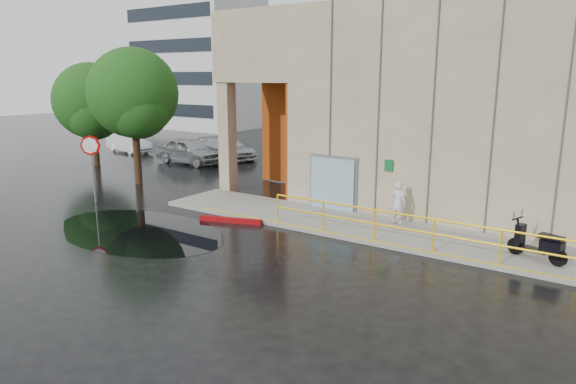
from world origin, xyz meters
name	(u,v)px	position (x,y,z in m)	size (l,w,h in m)	color
ground	(231,253)	(0.00, 0.00, 0.00)	(120.00, 120.00, 0.00)	black
sidewalk	(411,236)	(4.00, 4.50, 0.07)	(20.00, 3.00, 0.15)	gray
building	(501,103)	(5.10, 10.98, 4.21)	(20.00, 10.17, 8.00)	gray
guardrail	(403,229)	(4.25, 3.15, 0.68)	(9.56, 0.06, 1.03)	yellow
distant_building	(198,53)	(-28.00, 27.98, 7.50)	(12.00, 8.08, 15.00)	silver
person	(398,203)	(3.18, 5.31, 0.92)	(0.56, 0.37, 1.54)	silver
scooter	(539,234)	(7.90, 4.09, 0.92)	(1.77, 1.08, 1.34)	black
stop_sign	(91,154)	(-9.00, 1.63, 2.07)	(0.74, 0.51, 2.87)	slate
red_curb	(230,220)	(-2.18, 2.50, 0.09)	(2.40, 0.18, 0.18)	maroon
puddle	(139,231)	(-4.17, -0.09, 0.00)	(7.20, 4.43, 0.01)	black
car_a	(189,151)	(-12.68, 10.99, 0.79)	(1.85, 4.61, 1.57)	#A6A7AD
car_b	(129,143)	(-19.57, 11.99, 0.65)	(1.37, 3.94, 1.30)	white
car_c	(228,149)	(-11.98, 13.73, 0.65)	(1.83, 4.50, 1.31)	#ABACB1
tree_near	(134,97)	(-10.34, 5.16, 4.30)	(4.32, 4.32, 6.63)	black
tree_far	(92,104)	(-16.80, 7.37, 3.65)	(4.45, 4.45, 6.06)	black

